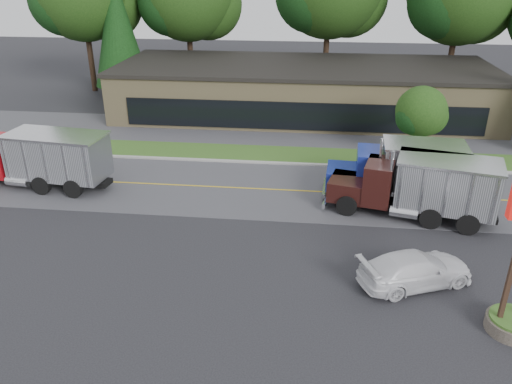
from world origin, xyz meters
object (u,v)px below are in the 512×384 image
Objects in this scene: dump_truck_red at (38,157)px; dump_truck_blue at (403,169)px; rally_car at (416,269)px; dump_truck_maroon at (422,186)px.

dump_truck_blue is at bearing -172.14° from dump_truck_red.
rally_car is at bearing 165.42° from dump_truck_red.
dump_truck_red is 22.02m from dump_truck_maroon.
dump_truck_blue and dump_truck_maroon have the same top height.
dump_truck_red is at bearing 5.51° from dump_truck_blue.
dump_truck_maroon is (21.96, -1.64, -0.01)m from dump_truck_red.
rally_car is (-1.27, -6.30, -1.09)m from dump_truck_maroon.
dump_truck_red is at bearing 45.99° from rally_car.
rally_car is (-0.61, -8.48, -1.09)m from dump_truck_blue.
dump_truck_maroon is 1.79× the size of rally_car.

